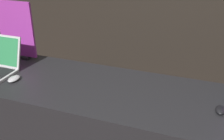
# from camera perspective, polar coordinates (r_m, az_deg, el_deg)

# --- Properties ---
(display_counter) EXTENTS (2.38, 0.71, 0.86)m
(display_counter) POSITION_cam_1_polar(r_m,az_deg,el_deg) (2.08, -0.09, -14.54)
(display_counter) COLOR black
(display_counter) RESTS_ON ground_plane
(mouse_front) EXTENTS (0.07, 0.11, 0.03)m
(mouse_front) POSITION_cam_1_polar(r_m,az_deg,el_deg) (2.07, -20.57, -1.79)
(mouse_front) COLOR #B2B2B7
(mouse_front) RESTS_ON display_counter
(promo_stand_front) EXTENTS (0.34, 0.07, 0.50)m
(promo_stand_front) POSITION_cam_1_polar(r_m,az_deg,el_deg) (2.39, -20.03, 7.86)
(promo_stand_front) COLOR black
(promo_stand_front) RESTS_ON display_counter
(mouse_back) EXTENTS (0.06, 0.10, 0.03)m
(mouse_back) POSITION_cam_1_polar(r_m,az_deg,el_deg) (1.72, 22.52, -8.04)
(mouse_back) COLOR black
(mouse_back) RESTS_ON display_counter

